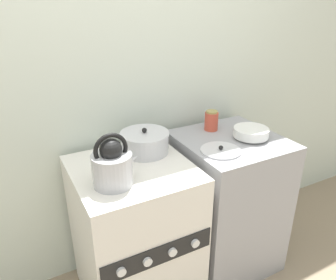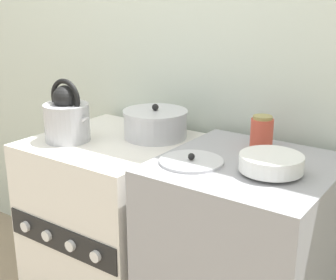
{
  "view_description": "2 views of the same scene",
  "coord_description": "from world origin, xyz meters",
  "views": [
    {
      "loc": [
        -0.52,
        -1.08,
        1.68
      ],
      "look_at": [
        0.22,
        0.32,
        0.97
      ],
      "focal_mm": 35.0,
      "sensor_mm": 36.0,
      "label": 1
    },
    {
      "loc": [
        1.27,
        -1.08,
        1.45
      ],
      "look_at": [
        0.3,
        0.3,
        0.92
      ],
      "focal_mm": 50.0,
      "sensor_mm": 36.0,
      "label": 2
    }
  ],
  "objects": [
    {
      "name": "counter",
      "position": [
        0.63,
        0.3,
        0.45
      ],
      "size": [
        0.59,
        0.59,
        0.9
      ],
      "color": "#99999E",
      "rests_on": "ground_plane"
    },
    {
      "name": "kettle",
      "position": [
        -0.13,
        0.19,
        0.96
      ],
      "size": [
        0.23,
        0.19,
        0.26
      ],
      "color": "#B2B2B7",
      "rests_on": "stove"
    },
    {
      "name": "cooking_pot",
      "position": [
        0.14,
        0.44,
        0.92
      ],
      "size": [
        0.27,
        0.27,
        0.14
      ],
      "color": "silver",
      "rests_on": "stove"
    },
    {
      "name": "enamel_bowl",
      "position": [
        0.73,
        0.25,
        0.93
      ],
      "size": [
        0.2,
        0.2,
        0.06
      ],
      "color": "white",
      "rests_on": "counter"
    },
    {
      "name": "loose_pot_lid",
      "position": [
        0.47,
        0.19,
        0.9
      ],
      "size": [
        0.22,
        0.22,
        0.03
      ],
      "color": "silver",
      "rests_on": "counter"
    },
    {
      "name": "stove",
      "position": [
        0.0,
        0.3,
        0.43
      ],
      "size": [
        0.6,
        0.63,
        0.86
      ],
      "color": "silver",
      "rests_on": "ground_plane"
    },
    {
      "name": "storage_jar",
      "position": [
        0.6,
        0.47,
        0.96
      ],
      "size": [
        0.08,
        0.08,
        0.12
      ],
      "color": "#CC4C38",
      "rests_on": "counter"
    },
    {
      "name": "wall_back",
      "position": [
        0.0,
        0.68,
        1.25
      ],
      "size": [
        7.0,
        0.06,
        2.5
      ],
      "color": "silver",
      "rests_on": "ground_plane"
    }
  ]
}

